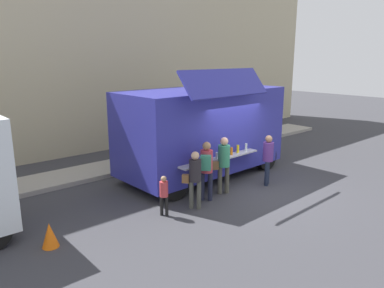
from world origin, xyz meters
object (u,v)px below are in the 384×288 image
at_px(customer_front_ordering, 223,161).
at_px(customer_rear_waiting, 195,175).
at_px(food_truck_main, 203,129).
at_px(trash_bin, 236,135).
at_px(customer_extra_browsing, 268,156).
at_px(customer_mid_with_backpack, 206,165).
at_px(child_near_queue, 164,192).
at_px(traffic_cone_orange, 50,235).

relative_size(customer_front_ordering, customer_rear_waiting, 1.08).
height_order(food_truck_main, trash_bin, food_truck_main).
bearing_deg(customer_front_ordering, customer_extra_browsing, -77.67).
bearing_deg(customer_extra_browsing, customer_rear_waiting, 58.44).
relative_size(food_truck_main, customer_mid_with_backpack, 3.36).
bearing_deg(customer_front_ordering, child_near_queue, 119.45).
bearing_deg(customer_mid_with_backpack, child_near_queue, 138.43).
height_order(customer_extra_browsing, child_near_queue, customer_extra_browsing).
height_order(customer_rear_waiting, child_near_queue, customer_rear_waiting).
bearing_deg(customer_front_ordering, food_truck_main, 3.29).
bearing_deg(customer_mid_with_backpack, customer_extra_browsing, -49.81).
bearing_deg(child_near_queue, traffic_cone_orange, 141.85).
distance_m(traffic_cone_orange, child_near_queue, 2.85).
relative_size(traffic_cone_orange, customer_rear_waiting, 0.35).
bearing_deg(child_near_queue, customer_mid_with_backpack, -30.47).
bearing_deg(customer_front_ordering, customer_rear_waiting, 128.04).
xyz_separation_m(trash_bin, customer_mid_with_backpack, (-5.70, -4.11, 0.58)).
relative_size(food_truck_main, trash_bin, 6.19).
distance_m(customer_front_ordering, customer_mid_with_backpack, 0.79).
xyz_separation_m(food_truck_main, customer_mid_with_backpack, (-1.49, -1.79, -0.56)).
distance_m(traffic_cone_orange, trash_bin, 10.72).
distance_m(food_truck_main, customer_rear_waiting, 2.96).
xyz_separation_m(food_truck_main, trash_bin, (4.21, 2.32, -1.15)).
relative_size(trash_bin, customer_mid_with_backpack, 0.54).
height_order(traffic_cone_orange, child_near_queue, child_near_queue).
bearing_deg(child_near_queue, food_truck_main, -0.33).
distance_m(customer_front_ordering, customer_rear_waiting, 1.41).
xyz_separation_m(trash_bin, customer_front_ordering, (-4.92, -4.01, 0.56)).
bearing_deg(food_truck_main, customer_rear_waiting, -138.08).
relative_size(food_truck_main, customer_rear_waiting, 3.63).
height_order(traffic_cone_orange, trash_bin, trash_bin).
bearing_deg(child_near_queue, customer_rear_waiting, -41.69).
bearing_deg(traffic_cone_orange, customer_extra_browsing, -5.07).
height_order(food_truck_main, customer_mid_with_backpack, food_truck_main).
distance_m(food_truck_main, traffic_cone_orange, 6.14).
height_order(customer_front_ordering, customer_rear_waiting, customer_front_ordering).
bearing_deg(customer_extra_browsing, food_truck_main, -6.39).
xyz_separation_m(customer_mid_with_backpack, customer_extra_browsing, (2.38, -0.30, -0.08)).
bearing_deg(customer_mid_with_backpack, customer_front_ordering, -35.43).
height_order(traffic_cone_orange, customer_front_ordering, customer_front_ordering).
xyz_separation_m(food_truck_main, customer_extra_browsing, (0.89, -2.09, -0.65)).
height_order(trash_bin, customer_front_ordering, customer_front_ordering).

